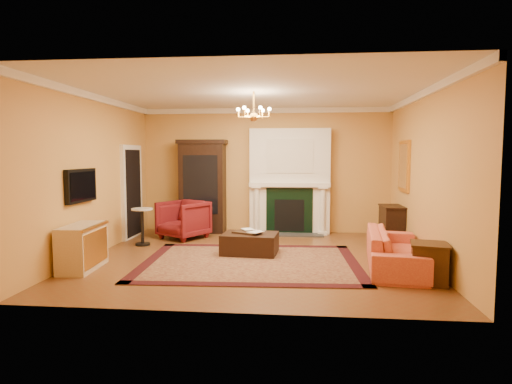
# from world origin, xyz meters

# --- Properties ---
(floor) EXTENTS (6.00, 5.50, 0.02)m
(floor) POSITION_xyz_m (0.00, 0.00, -0.01)
(floor) COLOR brown
(floor) RESTS_ON ground
(ceiling) EXTENTS (6.00, 5.50, 0.02)m
(ceiling) POSITION_xyz_m (0.00, 0.00, 3.01)
(ceiling) COLOR silver
(ceiling) RESTS_ON wall_back
(wall_back) EXTENTS (6.00, 0.02, 3.00)m
(wall_back) POSITION_xyz_m (0.00, 2.76, 1.50)
(wall_back) COLOR #D0944A
(wall_back) RESTS_ON floor
(wall_front) EXTENTS (6.00, 0.02, 3.00)m
(wall_front) POSITION_xyz_m (0.00, -2.76, 1.50)
(wall_front) COLOR #D0944A
(wall_front) RESTS_ON floor
(wall_left) EXTENTS (0.02, 5.50, 3.00)m
(wall_left) POSITION_xyz_m (-3.01, 0.00, 1.50)
(wall_left) COLOR #D0944A
(wall_left) RESTS_ON floor
(wall_right) EXTENTS (0.02, 5.50, 3.00)m
(wall_right) POSITION_xyz_m (3.01, 0.00, 1.50)
(wall_right) COLOR #D0944A
(wall_right) RESTS_ON floor
(fireplace) EXTENTS (1.90, 0.70, 2.50)m
(fireplace) POSITION_xyz_m (0.60, 2.57, 1.19)
(fireplace) COLOR white
(fireplace) RESTS_ON wall_back
(crown_molding) EXTENTS (6.00, 5.50, 0.12)m
(crown_molding) POSITION_xyz_m (0.00, 0.96, 2.94)
(crown_molding) COLOR white
(crown_molding) RESTS_ON ceiling
(doorway) EXTENTS (0.08, 1.05, 2.10)m
(doorway) POSITION_xyz_m (-2.95, 1.70, 1.05)
(doorway) COLOR silver
(doorway) RESTS_ON wall_left
(tv_panel) EXTENTS (0.09, 0.95, 0.58)m
(tv_panel) POSITION_xyz_m (-2.95, -0.60, 1.35)
(tv_panel) COLOR black
(tv_panel) RESTS_ON wall_left
(gilt_mirror) EXTENTS (0.06, 0.76, 1.05)m
(gilt_mirror) POSITION_xyz_m (2.97, 1.40, 1.65)
(gilt_mirror) COLOR gold
(gilt_mirror) RESTS_ON wall_right
(chandelier) EXTENTS (0.63, 0.55, 0.53)m
(chandelier) POSITION_xyz_m (-0.00, 0.00, 2.61)
(chandelier) COLOR gold
(chandelier) RESTS_ON ceiling
(oriental_rug) EXTENTS (3.88, 2.98, 0.02)m
(oriental_rug) POSITION_xyz_m (-0.02, -0.35, 0.01)
(oriental_rug) COLOR #3F0E0D
(oriental_rug) RESTS_ON floor
(china_cabinet) EXTENTS (1.07, 0.49, 2.14)m
(china_cabinet) POSITION_xyz_m (-1.50, 2.49, 1.07)
(china_cabinet) COLOR black
(china_cabinet) RESTS_ON floor
(wingback_armchair) EXTENTS (1.22, 1.20, 0.93)m
(wingback_armchair) POSITION_xyz_m (-1.77, 1.69, 0.47)
(wingback_armchair) COLOR maroon
(wingback_armchair) RESTS_ON floor
(pedestal_table) EXTENTS (0.43, 0.43, 0.78)m
(pedestal_table) POSITION_xyz_m (-2.42, 0.86, 0.45)
(pedestal_table) COLOR black
(pedestal_table) RESTS_ON floor
(commode) EXTENTS (0.53, 1.02, 0.74)m
(commode) POSITION_xyz_m (-2.73, -1.05, 0.37)
(commode) COLOR beige
(commode) RESTS_ON floor
(coral_sofa) EXTENTS (0.90, 2.23, 0.85)m
(coral_sofa) POSITION_xyz_m (2.41, -0.49, 0.42)
(coral_sofa) COLOR #D86E44
(coral_sofa) RESTS_ON floor
(end_table) EXTENTS (0.58, 0.58, 0.57)m
(end_table) POSITION_xyz_m (2.72, -1.29, 0.28)
(end_table) COLOR #351E0E
(end_table) RESTS_ON floor
(console_table) EXTENTS (0.42, 0.71, 0.78)m
(console_table) POSITION_xyz_m (2.78, 1.53, 0.39)
(console_table) COLOR black
(console_table) RESTS_ON floor
(leather_ottoman) EXTENTS (1.08, 0.82, 0.38)m
(leather_ottoman) POSITION_xyz_m (-0.10, 0.29, 0.21)
(leather_ottoman) COLOR black
(leather_ottoman) RESTS_ON oriental_rug
(ottoman_tray) EXTENTS (0.59, 0.54, 0.03)m
(ottoman_tray) POSITION_xyz_m (-0.16, 0.34, 0.41)
(ottoman_tray) COLOR black
(ottoman_tray) RESTS_ON leather_ottoman
(book_a) EXTENTS (0.19, 0.12, 0.27)m
(book_a) POSITION_xyz_m (-0.25, 0.42, 0.56)
(book_a) COLOR gray
(book_a) RESTS_ON ottoman_tray
(book_b) EXTENTS (0.19, 0.13, 0.29)m
(book_b) POSITION_xyz_m (-0.07, 0.26, 0.57)
(book_b) COLOR gray
(book_b) RESTS_ON ottoman_tray
(topiary_left) EXTENTS (0.18, 0.18, 0.48)m
(topiary_left) POSITION_xyz_m (-0.04, 2.53, 1.49)
(topiary_left) COLOR tan
(topiary_left) RESTS_ON fireplace
(topiary_right) EXTENTS (0.14, 0.14, 0.38)m
(topiary_right) POSITION_xyz_m (1.12, 2.53, 1.44)
(topiary_right) COLOR tan
(topiary_right) RESTS_ON fireplace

